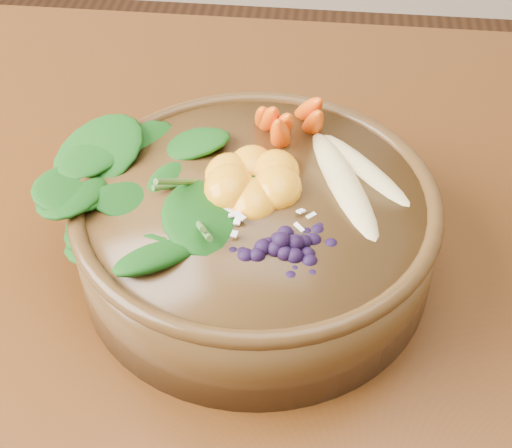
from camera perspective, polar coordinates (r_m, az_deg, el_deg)
The scene contains 8 objects.
dining_table at distance 0.79m, azimuth 19.22°, elevation -7.29°, with size 1.60×0.90×0.75m.
stoneware_bowl at distance 0.64m, azimuth 0.00°, elevation -0.65°, with size 0.32×0.32×0.09m, color #4A2F12.
kale_heap at distance 0.64m, azimuth -5.85°, elevation 6.84°, with size 0.21×0.19×0.05m, color #134B10, non-canonical shape.
carrot_cluster at distance 0.67m, azimuth 2.88°, elevation 10.62°, with size 0.07×0.07×0.09m, color #EA5109, non-canonical shape.
banana_halves at distance 0.63m, azimuth 7.99°, elevation 4.94°, with size 0.13×0.18×0.03m.
mandarin_cluster at distance 0.62m, azimuth -0.28°, elevation 4.67°, with size 0.09×0.10×0.04m, color orange, non-canonical shape.
blueberry_pile at distance 0.55m, azimuth 2.11°, elevation -0.32°, with size 0.15×0.11×0.04m, color black, non-canonical shape.
coconut_flakes at distance 0.60m, azimuth 0.76°, elevation 1.25°, with size 0.10×0.08×0.01m, color white, non-canonical shape.
Camera 1 is at (-0.20, -0.50, 1.24)m, focal length 50.00 mm.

